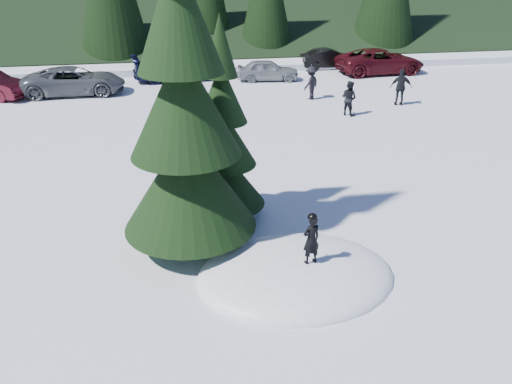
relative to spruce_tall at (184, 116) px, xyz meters
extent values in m
plane|color=white|center=(2.20, -1.80, -3.32)|extent=(200.00, 200.00, 0.00)
ellipsoid|color=white|center=(2.20, -1.80, -3.32)|extent=(4.48, 3.52, 0.96)
cylinder|color=#311C10|center=(0.00, 0.00, -2.62)|extent=(0.38, 0.38, 1.40)
cone|color=black|center=(0.00, 0.00, -1.53)|extent=(3.20, 3.20, 2.46)
cone|color=black|center=(0.00, 0.00, 0.33)|extent=(2.54, 2.54, 2.46)
cone|color=black|center=(0.00, 0.00, 2.19)|extent=(1.88, 1.88, 2.46)
cylinder|color=#311C10|center=(1.00, 1.40, -2.82)|extent=(0.26, 0.26, 1.00)
cone|color=black|center=(1.00, 1.40, -2.16)|extent=(2.20, 2.20, 1.52)
cone|color=black|center=(1.00, 1.40, -1.01)|extent=(1.75, 1.75, 1.52)
cone|color=black|center=(1.00, 1.40, 0.14)|extent=(1.29, 1.29, 1.52)
cone|color=black|center=(1.00, 1.40, 1.29)|extent=(0.84, 0.84, 1.52)
imported|color=black|center=(2.46, -2.00, -2.28)|extent=(0.47, 0.38, 1.13)
imported|color=black|center=(7.75, 10.25, -2.54)|extent=(0.93, 0.96, 1.56)
imported|color=black|center=(10.82, 11.45, -2.44)|extent=(1.10, 0.71, 1.75)
imported|color=black|center=(6.87, 13.35, -2.50)|extent=(1.20, 1.15, 1.64)
imported|color=#4F5257|center=(-5.05, 16.49, -2.61)|extent=(5.17, 2.45, 1.43)
imported|color=black|center=(0.41, 19.04, -2.57)|extent=(5.37, 2.67, 1.50)
imported|color=gray|center=(5.56, 17.93, -2.71)|extent=(3.72, 1.86, 1.22)
imported|color=black|center=(10.26, 20.69, -2.69)|extent=(3.81, 1.35, 1.25)
imported|color=#3E0B12|center=(12.82, 18.66, -2.56)|extent=(5.59, 2.86, 1.51)
camera|label=1|loc=(-0.35, -10.86, 3.17)|focal=35.00mm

